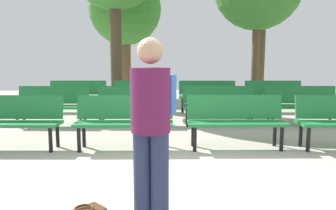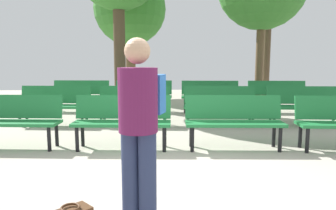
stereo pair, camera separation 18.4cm
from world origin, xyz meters
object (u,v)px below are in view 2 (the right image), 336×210
Objects in this scene: bench_r1_c0 at (54,103)px; bench_r2_c1 at (144,94)px; bench_r2_c0 at (80,94)px; bench_r2_c2 at (210,94)px; bench_r1_c2 at (219,103)px; visitor_with_backpack at (140,121)px; bench_r0_c2 at (234,118)px; bench_r1_c3 at (304,103)px; bench_r1_c1 at (134,103)px; tree_0 at (130,10)px; bench_r2_c3 at (277,94)px; bench_r0_c1 at (122,118)px; bench_r0_c0 at (13,118)px; tree_3 at (267,55)px.

bench_r2_c1 is at bearing 47.88° from bench_r1_c0.
bench_r1_c0 is 1.00× the size of bench_r2_c0.
bench_r2_c2 is (3.81, 1.65, 0.00)m from bench_r1_c0.
visitor_with_backpack reaches higher than bench_r1_c2.
bench_r0_c2 and bench_r2_c2 have the same top height.
bench_r1_c1 is at bearing -178.78° from bench_r1_c3.
tree_0 is 10.41m from visitor_with_backpack.
bench_r2_c2 is (0.22, 3.72, 0.00)m from bench_r0_c2.
bench_r1_c1 and bench_r1_c2 have the same top height.
tree_0 reaches higher than bench_r1_c0.
bench_r1_c0 is 0.99× the size of visitor_with_backpack.
bench_r1_c0 is at bearing -102.93° from tree_0.
bench_r2_c3 is at bearing -42.42° from tree_0.
bench_r0_c1 is at bearing -44.18° from bench_r1_c0.
bench_r0_c0 and bench_r1_c3 have the same top height.
tree_0 is (-2.53, 3.94, 2.88)m from bench_r2_c2.
bench_r0_c0 is 5.89m from bench_r1_c3.
bench_r2_c1 is 3.77m from bench_r2_c3.
tree_0 reaches higher than visitor_with_backpack.
tree_3 is (3.05, 7.40, 1.13)m from bench_r0_c2.
bench_r1_c1 is 0.99× the size of visitor_with_backpack.
tree_3 reaches higher than bench_r1_c1.
bench_r1_c2 is at bearing 88.80° from bench_r0_c2.
bench_r2_c1 is (-1.65, 3.90, 0.00)m from bench_r0_c2.
bench_r1_c3 is (5.68, 1.56, 0.00)m from bench_r0_c0.
bench_r0_c0 and bench_r2_c2 have the same top height.
bench_r1_c0 is at bearing -141.26° from tree_3.
bench_r2_c2 is at bearing -57.31° from tree_0.
tree_3 is (2.92, 5.51, 1.13)m from bench_r1_c2.
tree_3 is at bearing 50.97° from bench_r0_c0.
bench_r0_c0 is at bearing -144.92° from bench_r2_c3.
bench_r2_c3 is (3.90, 1.63, 0.00)m from bench_r1_c1.
bench_r1_c2 is 4.60m from visitor_with_backpack.
bench_r1_c1 is (1.80, -0.07, 0.00)m from bench_r1_c0.
bench_r1_c1 is at bearing -131.86° from tree_3.
bench_r1_c1 is at bearing -90.31° from bench_r2_c1.
bench_r0_c1 and bench_r2_c2 have the same top height.
bench_r2_c2 is at bearing 44.24° from bench_r1_c1.
bench_r2_c3 is (5.70, 1.56, 0.00)m from bench_r1_c0.
bench_r2_c0 is 0.34× the size of tree_0.
bench_r2_c2 is at bearing 46.13° from bench_r0_c0.
bench_r2_c0 is at bearing -178.78° from bench_r2_c2.
tree_0 reaches higher than bench_r0_c1.
bench_r2_c1 is at bearing -80.14° from tree_0.
bench_r1_c2 is 1.00× the size of bench_r2_c2.
tree_0 reaches higher than bench_r0_c0.
tree_3 reaches higher than bench_r2_c1.
bench_r1_c2 and bench_r2_c0 have the same top height.
tree_3 is at bearing 57.74° from bench_r2_c2.
bench_r0_c1 is 2.57m from visitor_with_backpack.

